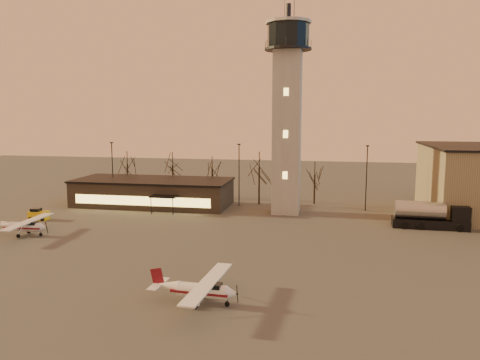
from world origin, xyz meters
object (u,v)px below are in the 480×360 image
(control_tower, at_px, (287,104))
(service_cart, at_px, (38,215))
(cessna_front, at_px, (204,293))
(fuel_truck, at_px, (430,218))
(terminal, at_px, (153,192))
(cessna_rear, at_px, (26,228))

(control_tower, xyz_separation_m, service_cart, (-34.05, -11.31, -15.69))
(cessna_front, distance_m, fuel_truck, 37.29)
(fuel_truck, bearing_deg, cessna_front, -124.98)
(terminal, relative_size, service_cart, 9.26)
(service_cart, bearing_deg, terminal, 41.74)
(control_tower, relative_size, service_cart, 11.89)
(terminal, xyz_separation_m, cessna_rear, (-8.22, -21.45, -1.24))
(fuel_truck, relative_size, service_cart, 3.49)
(control_tower, distance_m, service_cart, 39.16)
(control_tower, distance_m, terminal, 26.24)
(control_tower, bearing_deg, terminal, 174.85)
(service_cart, bearing_deg, cessna_front, -44.26)
(terminal, bearing_deg, cessna_rear, -110.97)
(terminal, height_order, cessna_front, terminal)
(control_tower, relative_size, terminal, 1.28)
(cessna_rear, height_order, service_cart, cessna_rear)
(cessna_rear, xyz_separation_m, service_cart, (-3.83, 8.16, -0.28))
(control_tower, relative_size, fuel_truck, 3.40)
(terminal, xyz_separation_m, cessna_front, (18.83, -37.61, -1.25))
(service_cart, bearing_deg, fuel_truck, -0.37)
(terminal, relative_size, fuel_truck, 2.65)
(cessna_rear, bearing_deg, fuel_truck, 12.05)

